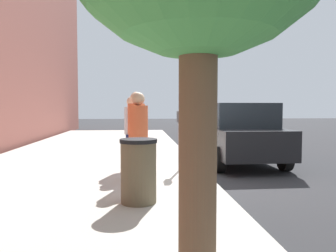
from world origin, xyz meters
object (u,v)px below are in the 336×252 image
object	(u,v)px
pedestrian_bystander	(138,129)
parking_officer	(132,126)
parking_meter	(180,128)
parked_sedan_near	(236,133)
trash_bin	(139,171)
pedestrian_at_meter	(136,124)

from	to	relation	value
pedestrian_bystander	parking_officer	world-z (taller)	pedestrian_bystander
parking_meter	parked_sedan_near	bearing A→B (deg)	-46.64
parking_meter	pedestrian_bystander	world-z (taller)	pedestrian_bystander
parked_sedan_near	trash_bin	world-z (taller)	parked_sedan_near
parking_meter	parked_sedan_near	size ratio (longest dim) A/B	0.32
parking_officer	trash_bin	world-z (taller)	parking_officer
parking_meter	parked_sedan_near	world-z (taller)	parked_sedan_near
parking_officer	parking_meter	bearing A→B (deg)	4.64
parking_meter	parking_officer	size ratio (longest dim) A/B	0.79
trash_bin	pedestrian_at_meter	bearing A→B (deg)	1.17
parking_meter	trash_bin	world-z (taller)	parking_meter
parking_meter	parking_officer	world-z (taller)	parking_officer
parking_meter	pedestrian_bystander	bearing A→B (deg)	137.29
pedestrian_at_meter	trash_bin	distance (m)	2.66
parking_officer	trash_bin	distance (m)	3.04
pedestrian_at_meter	parking_officer	distance (m)	0.42
pedestrian_bystander	parking_officer	xyz separation A→B (m)	(1.46, 0.15, -0.03)
pedestrian_at_meter	pedestrian_bystander	size ratio (longest dim) A/B	1.03
parked_sedan_near	trash_bin	size ratio (longest dim) A/B	4.38
pedestrian_bystander	parked_sedan_near	size ratio (longest dim) A/B	0.41
pedestrian_at_meter	parking_officer	world-z (taller)	pedestrian_at_meter
parking_meter	trash_bin	distance (m)	2.81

